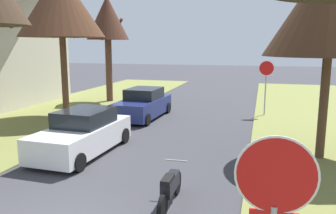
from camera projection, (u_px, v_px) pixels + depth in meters
name	position (u px, v px, depth m)	size (l,w,h in m)	color
stop_sign_far	(266.00, 76.00, 18.52)	(0.81, 0.26, 2.97)	#9EA0A5
street_tree_right_mid_a	(332.00, 2.00, 10.87)	(4.19, 4.19, 6.89)	brown
street_tree_left_mid_b	(61.00, 4.00, 17.27)	(4.38, 4.38, 7.56)	brown
street_tree_left_far	(107.00, 20.00, 22.65)	(2.82, 2.82, 7.01)	brown
parked_sedan_white	(83.00, 133.00, 12.31)	(2.09, 4.47, 1.57)	white
parked_sedan_navy	(143.00, 104.00, 18.29)	(2.09, 4.47, 1.57)	navy
parked_motorcycle	(170.00, 188.00, 8.23)	(0.60, 2.05, 0.97)	black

